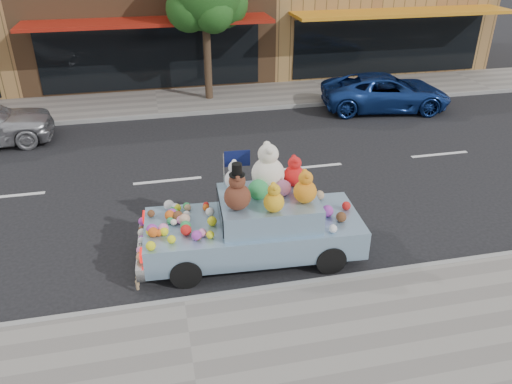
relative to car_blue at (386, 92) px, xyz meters
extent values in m
plane|color=black|center=(-8.15, -4.15, -0.64)|extent=(120.00, 120.00, 0.00)
cube|color=gray|center=(-8.15, -10.65, -0.58)|extent=(60.00, 3.00, 0.12)
cube|color=gray|center=(-8.15, 2.35, -0.58)|extent=(60.00, 3.00, 0.12)
cube|color=gray|center=(-8.15, -9.15, -0.58)|extent=(60.00, 0.12, 0.13)
cube|color=gray|center=(-8.15, 0.85, -0.58)|extent=(60.00, 0.12, 0.13)
cube|color=black|center=(-8.15, 3.83, 0.76)|extent=(8.50, 0.06, 2.40)
cube|color=maroon|center=(-8.15, 2.95, 2.26)|extent=(9.00, 1.80, 0.12)
cube|color=black|center=(1.85, 3.83, 0.76)|extent=(8.50, 0.06, 2.40)
cube|color=orange|center=(1.85, 2.95, 2.26)|extent=(9.00, 1.80, 0.12)
cylinder|color=#38281C|center=(-6.15, 2.35, 0.96)|extent=(0.28, 0.28, 3.20)
sphere|color=#194B15|center=(-5.45, 2.65, 2.88)|extent=(1.80, 1.80, 1.80)
sphere|color=#194B15|center=(-6.75, 2.15, 2.78)|extent=(1.60, 1.60, 1.60)
sphere|color=#194B15|center=(-5.95, 1.75, 2.68)|extent=(1.40, 1.40, 1.40)
imported|color=navy|center=(0.00, 0.00, 0.00)|extent=(4.89, 2.84, 1.28)
cylinder|color=black|center=(-5.27, -8.79, -0.34)|extent=(0.61, 0.23, 0.60)
cylinder|color=black|center=(-5.18, -7.24, -0.34)|extent=(0.61, 0.23, 0.60)
cylinder|color=black|center=(-8.06, -8.63, -0.34)|extent=(0.61, 0.23, 0.60)
cylinder|color=black|center=(-7.97, -7.07, -0.34)|extent=(0.61, 0.23, 0.60)
cube|color=#80A2C0|center=(-6.62, -7.93, -0.09)|extent=(4.39, 1.95, 0.60)
cube|color=#80A2C0|center=(-6.32, -7.95, 0.46)|extent=(1.98, 1.61, 0.50)
cube|color=silver|center=(-8.83, -7.80, -0.24)|extent=(0.26, 1.79, 0.26)
cube|color=red|center=(-8.82, -8.49, 0.08)|extent=(0.08, 0.28, 0.16)
cube|color=red|center=(-8.74, -7.13, 0.08)|extent=(0.08, 0.28, 0.16)
cube|color=black|center=(-7.27, -7.90, 0.46)|extent=(0.12, 1.30, 0.40)
sphere|color=#542718|center=(-6.99, -8.26, 0.96)|extent=(0.50, 0.50, 0.50)
sphere|color=#542718|center=(-6.99, -8.26, 1.29)|extent=(0.31, 0.31, 0.31)
sphere|color=#542718|center=(-6.99, -8.37, 1.39)|extent=(0.12, 0.12, 0.12)
sphere|color=#542718|center=(-6.99, -8.15, 1.39)|extent=(0.12, 0.12, 0.12)
cylinder|color=black|center=(-6.99, -8.26, 1.42)|extent=(0.30, 0.30, 0.02)
cylinder|color=black|center=(-6.99, -8.26, 1.53)|extent=(0.19, 0.19, 0.22)
sphere|color=#F1E6C0|center=(-6.25, -7.60, 1.04)|extent=(0.66, 0.66, 0.66)
sphere|color=#F1E6C0|center=(-6.25, -7.60, 1.47)|extent=(0.41, 0.41, 0.41)
sphere|color=#F1E6C0|center=(-6.25, -7.75, 1.60)|extent=(0.16, 0.16, 0.16)
sphere|color=#F1E6C0|center=(-6.25, -7.46, 1.60)|extent=(0.16, 0.16, 0.16)
sphere|color=orange|center=(-5.69, -8.29, 0.93)|extent=(0.45, 0.45, 0.45)
sphere|color=orange|center=(-5.69, -8.29, 1.22)|extent=(0.28, 0.28, 0.28)
sphere|color=orange|center=(-5.69, -8.39, 1.31)|extent=(0.11, 0.11, 0.11)
sphere|color=orange|center=(-5.69, -8.19, 1.31)|extent=(0.11, 0.11, 0.11)
sphere|color=red|center=(-5.70, -7.59, 0.93)|extent=(0.44, 0.44, 0.44)
sphere|color=red|center=(-5.70, -7.59, 1.21)|extent=(0.27, 0.27, 0.27)
sphere|color=red|center=(-5.70, -7.68, 1.30)|extent=(0.10, 0.10, 0.10)
sphere|color=red|center=(-5.70, -7.49, 1.30)|extent=(0.10, 0.10, 0.10)
sphere|color=silver|center=(-6.89, -7.47, 0.92)|extent=(0.41, 0.41, 0.41)
sphere|color=silver|center=(-6.89, -7.47, 1.18)|extent=(0.26, 0.26, 0.26)
sphere|color=silver|center=(-6.89, -7.56, 1.27)|extent=(0.10, 0.10, 0.10)
sphere|color=silver|center=(-6.89, -7.38, 1.27)|extent=(0.10, 0.10, 0.10)
sphere|color=orange|center=(-6.35, -8.50, 0.90)|extent=(0.39, 0.39, 0.39)
sphere|color=orange|center=(-6.35, -8.50, 1.15)|extent=(0.24, 0.24, 0.24)
sphere|color=orange|center=(-6.35, -8.58, 1.23)|extent=(0.09, 0.09, 0.09)
sphere|color=orange|center=(-6.35, -8.42, 1.23)|extent=(0.09, 0.09, 0.09)
sphere|color=#258844|center=(-6.52, -7.94, 0.89)|extent=(0.40, 0.40, 0.40)
sphere|color=pink|center=(-6.02, -7.92, 0.86)|extent=(0.32, 0.32, 0.32)
sphere|color=silver|center=(-8.23, -7.16, 0.32)|extent=(0.21, 0.21, 0.21)
sphere|color=yellow|center=(-8.64, -8.04, 0.29)|extent=(0.16, 0.16, 0.16)
sphere|color=beige|center=(-8.18, -7.78, 0.28)|extent=(0.13, 0.13, 0.13)
sphere|color=purple|center=(-7.80, -8.40, 0.31)|extent=(0.20, 0.20, 0.20)
sphere|color=#CE5113|center=(-8.23, -7.57, 0.32)|extent=(0.21, 0.21, 0.21)
sphere|color=yellow|center=(-8.07, -7.27, 0.29)|extent=(0.16, 0.16, 0.16)
sphere|color=#258844|center=(-7.97, -8.04, 0.31)|extent=(0.21, 0.21, 0.21)
sphere|color=yellow|center=(-7.45, -7.95, 0.30)|extent=(0.19, 0.19, 0.19)
sphere|color=silver|center=(-8.10, -7.24, 0.29)|extent=(0.17, 0.17, 0.17)
sphere|color=#258844|center=(-8.15, -7.48, 0.30)|extent=(0.18, 0.18, 0.18)
sphere|color=pink|center=(-8.04, -7.76, 0.30)|extent=(0.17, 0.17, 0.17)
sphere|color=#258844|center=(-7.87, -7.24, 0.29)|extent=(0.16, 0.16, 0.16)
sphere|color=pink|center=(-8.39, -8.02, 0.31)|extent=(0.20, 0.20, 0.20)
sphere|color=silver|center=(-7.44, -7.59, 0.30)|extent=(0.18, 0.18, 0.18)
sphere|color=#553018|center=(-7.78, -8.41, 0.29)|extent=(0.16, 0.16, 0.16)
sphere|color=red|center=(-8.42, -8.02, 0.28)|extent=(0.14, 0.14, 0.14)
sphere|color=#CE5113|center=(-8.59, -8.11, 0.31)|extent=(0.20, 0.20, 0.20)
sphere|color=red|center=(-7.47, -7.25, 0.28)|extent=(0.13, 0.13, 0.13)
sphere|color=#553018|center=(-8.60, -7.37, 0.29)|extent=(0.15, 0.15, 0.15)
sphere|color=silver|center=(-7.90, -7.56, 0.29)|extent=(0.15, 0.15, 0.15)
sphere|color=#CE5113|center=(-7.49, -7.36, 0.28)|extent=(0.14, 0.14, 0.14)
sphere|color=#553018|center=(-8.08, -7.64, 0.32)|extent=(0.22, 0.22, 0.22)
sphere|color=#258844|center=(-8.24, -7.72, 0.28)|extent=(0.14, 0.14, 0.14)
sphere|color=yellow|center=(-8.38, -8.10, 0.29)|extent=(0.17, 0.17, 0.17)
sphere|color=purple|center=(-8.19, -7.51, 0.31)|extent=(0.21, 0.21, 0.21)
sphere|color=#CE5113|center=(-8.48, -8.11, 0.28)|extent=(0.14, 0.14, 0.14)
sphere|color=red|center=(-7.97, -8.18, 0.32)|extent=(0.21, 0.21, 0.21)
sphere|color=purple|center=(-8.60, -8.03, 0.32)|extent=(0.22, 0.22, 0.22)
sphere|color=pink|center=(-7.68, -8.30, 0.29)|extent=(0.16, 0.16, 0.16)
sphere|color=#A28159|center=(-7.86, -7.28, 0.28)|extent=(0.15, 0.15, 0.15)
sphere|color=yellow|center=(-7.54, -8.39, 0.29)|extent=(0.15, 0.15, 0.15)
sphere|color=yellow|center=(-8.64, -8.55, 0.30)|extent=(0.18, 0.18, 0.18)
sphere|color=yellow|center=(-8.26, -8.40, 0.29)|extent=(0.16, 0.16, 0.16)
sphere|color=#258844|center=(-8.16, -7.30, 0.27)|extent=(0.13, 0.13, 0.13)
sphere|color=#D8A88C|center=(-7.96, -7.80, 0.33)|extent=(0.22, 0.22, 0.22)
sphere|color=#CE5113|center=(-8.86, -8.30, -0.04)|extent=(0.13, 0.13, 0.13)
sphere|color=#A28159|center=(-8.87, -8.38, -0.04)|extent=(0.15, 0.15, 0.15)
sphere|color=pink|center=(-8.86, -8.15, -0.03)|extent=(0.16, 0.16, 0.16)
sphere|color=purple|center=(-8.80, -7.13, -0.02)|extent=(0.18, 0.18, 0.18)
sphere|color=purple|center=(-8.83, -7.73, -0.05)|extent=(0.12, 0.12, 0.12)
sphere|color=yellow|center=(-8.85, -8.11, -0.04)|extent=(0.14, 0.14, 0.14)
sphere|color=beige|center=(-8.82, -7.54, -0.03)|extent=(0.16, 0.16, 0.16)
sphere|color=#553018|center=(-8.81, -7.42, -0.04)|extent=(0.15, 0.15, 0.15)
sphere|color=silver|center=(-8.83, -7.80, -0.04)|extent=(0.13, 0.13, 0.13)
sphere|color=purple|center=(-5.13, -8.10, 0.33)|extent=(0.24, 0.24, 0.24)
sphere|color=#A28159|center=(-5.06, -7.42, 0.31)|extent=(0.21, 0.21, 0.21)
sphere|color=#553018|center=(-4.94, -8.36, 0.31)|extent=(0.21, 0.21, 0.21)
sphere|color=silver|center=(-5.23, -8.70, 0.29)|extent=(0.17, 0.17, 0.17)
sphere|color=red|center=(-4.66, -7.94, 0.30)|extent=(0.18, 0.18, 0.18)
cylinder|color=#997A54|center=(-8.96, -8.65, -0.48)|extent=(0.06, 0.06, 0.17)
sphere|color=#997A54|center=(-8.96, -8.65, -0.38)|extent=(0.07, 0.07, 0.07)
cylinder|color=#997A54|center=(-8.96, -8.52, -0.48)|extent=(0.06, 0.06, 0.17)
sphere|color=#997A54|center=(-8.96, -8.52, -0.38)|extent=(0.07, 0.07, 0.07)
cylinder|color=#997A54|center=(-8.95, -8.39, -0.48)|extent=(0.06, 0.06, 0.17)
sphere|color=#997A54|center=(-8.95, -8.39, -0.38)|extent=(0.07, 0.07, 0.07)
cylinder|color=#997A54|center=(-8.94, -8.26, -0.48)|extent=(0.06, 0.06, 0.17)
sphere|color=#997A54|center=(-8.94, -8.26, -0.38)|extent=(0.07, 0.07, 0.07)
cylinder|color=#997A54|center=(-8.93, -8.13, -0.48)|extent=(0.06, 0.06, 0.17)
sphere|color=#997A54|center=(-8.93, -8.13, -0.38)|extent=(0.07, 0.07, 0.07)
cylinder|color=#997A54|center=(-8.93, -7.99, -0.48)|extent=(0.06, 0.06, 0.17)
sphere|color=#997A54|center=(-8.93, -7.99, -0.38)|extent=(0.07, 0.07, 0.07)
cylinder|color=#997A54|center=(-8.92, -7.86, -0.48)|extent=(0.06, 0.06, 0.17)
sphere|color=#997A54|center=(-8.92, -7.86, -0.38)|extent=(0.07, 0.07, 0.07)
cylinder|color=#997A54|center=(-8.91, -7.73, -0.48)|extent=(0.06, 0.06, 0.17)
sphere|color=#997A54|center=(-8.91, -7.73, -0.38)|extent=(0.07, 0.07, 0.07)
cylinder|color=#997A54|center=(-8.90, -7.60, -0.48)|extent=(0.06, 0.06, 0.17)
sphere|color=#997A54|center=(-8.90, -7.60, -0.38)|extent=(0.07, 0.07, 0.07)
cylinder|color=#997A54|center=(-8.90, -7.47, -0.48)|extent=(0.06, 0.06, 0.17)
sphere|color=#997A54|center=(-8.90, -7.47, -0.38)|extent=(0.07, 0.07, 0.07)
cylinder|color=#997A54|center=(-8.89, -7.34, -0.48)|extent=(0.06, 0.06, 0.17)
sphere|color=#997A54|center=(-8.89, -7.34, -0.38)|extent=(0.07, 0.07, 0.07)
cylinder|color=#997A54|center=(-8.88, -7.21, -0.48)|extent=(0.06, 0.06, 0.17)
sphere|color=#997A54|center=(-8.88, -7.21, -0.38)|extent=(0.07, 0.07, 0.07)
cylinder|color=#997A54|center=(-8.87, -7.08, -0.48)|extent=(0.06, 0.06, 0.17)
sphere|color=#997A54|center=(-8.87, -7.08, -0.38)|extent=(0.07, 0.07, 0.07)
cylinder|color=#997A54|center=(-8.86, -6.95, -0.48)|extent=(0.06, 0.06, 0.17)
sphere|color=#997A54|center=(-8.86, -6.95, -0.38)|extent=(0.07, 0.07, 0.07)
cylinder|color=silver|center=(-7.08, -7.26, 1.06)|extent=(0.02, 0.02, 0.70)
cube|color=#0C1447|center=(-6.80, -7.25, 1.27)|extent=(0.52, 0.05, 0.34)
camera|label=1|loc=(-8.38, -16.21, 5.44)|focal=35.00mm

